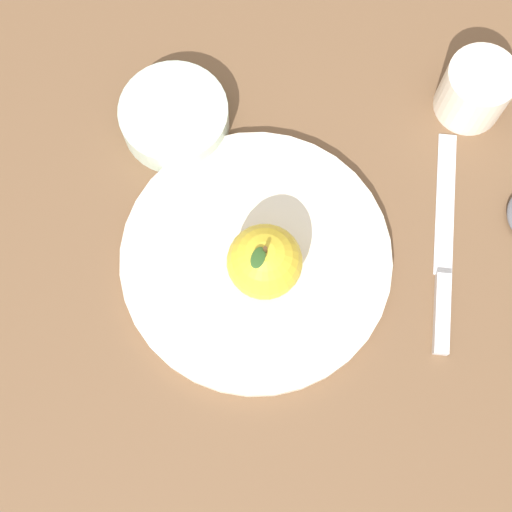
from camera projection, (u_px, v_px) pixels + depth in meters
name	position (u px, v px, depth m)	size (l,w,h in m)	color
ground_plane	(304.00, 262.00, 0.73)	(2.40, 2.40, 0.00)	brown
dinner_plate	(256.00, 259.00, 0.72)	(0.26, 0.26, 0.02)	silver
apple	(265.00, 262.00, 0.68)	(0.07, 0.07, 0.08)	gold
side_bowl	(174.00, 116.00, 0.75)	(0.11, 0.11, 0.03)	#B2C6B2
cup	(476.00, 89.00, 0.74)	(0.07, 0.07, 0.06)	silver
knife	(444.00, 260.00, 0.73)	(0.20, 0.13, 0.01)	silver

